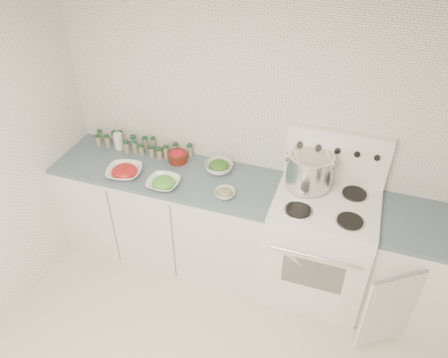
# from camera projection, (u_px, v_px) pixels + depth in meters

# --- Properties ---
(room_walls) EXTENTS (3.54, 3.04, 2.52)m
(room_walls) POSITION_uv_depth(u_px,v_px,m) (206.00, 230.00, 2.04)
(room_walls) COLOR white
(room_walls) RESTS_ON ground
(counter_left) EXTENTS (1.85, 0.62, 0.90)m
(counter_left) POSITION_uv_depth(u_px,v_px,m) (169.00, 213.00, 3.81)
(counter_left) COLOR white
(counter_left) RESTS_ON ground
(stove) EXTENTS (0.76, 0.70, 1.36)m
(stove) POSITION_uv_depth(u_px,v_px,m) (319.00, 244.00, 3.44)
(stove) COLOR white
(stove) RESTS_ON ground
(counter_right) EXTENTS (0.89, 0.86, 0.90)m
(counter_right) POSITION_uv_depth(u_px,v_px,m) (429.00, 274.00, 3.26)
(counter_right) COLOR white
(counter_right) RESTS_ON ground
(stock_pot) EXTENTS (0.37, 0.35, 0.27)m
(stock_pot) POSITION_uv_depth(u_px,v_px,m) (310.00, 168.00, 3.25)
(stock_pot) COLOR silver
(stock_pot) RESTS_ON stove
(bowl_tomato) EXTENTS (0.33, 0.33, 0.09)m
(bowl_tomato) POSITION_uv_depth(u_px,v_px,m) (124.00, 172.00, 3.47)
(bowl_tomato) COLOR white
(bowl_tomato) RESTS_ON counter_left
(bowl_snowpea) EXTENTS (0.26, 0.26, 0.08)m
(bowl_snowpea) POSITION_uv_depth(u_px,v_px,m) (163.00, 183.00, 3.36)
(bowl_snowpea) COLOR white
(bowl_snowpea) RESTS_ON counter_left
(bowl_broccoli) EXTENTS (0.26, 0.26, 0.09)m
(bowl_broccoli) POSITION_uv_depth(u_px,v_px,m) (219.00, 167.00, 3.52)
(bowl_broccoli) COLOR white
(bowl_broccoli) RESTS_ON counter_left
(bowl_zucchini) EXTENTS (0.18, 0.18, 0.06)m
(bowl_zucchini) POSITION_uv_depth(u_px,v_px,m) (225.00, 193.00, 3.27)
(bowl_zucchini) COLOR white
(bowl_zucchini) RESTS_ON counter_left
(bowl_pepper) EXTENTS (0.16, 0.16, 0.10)m
(bowl_pepper) POSITION_uv_depth(u_px,v_px,m) (178.00, 156.00, 3.63)
(bowl_pepper) COLOR #591A0F
(bowl_pepper) RESTS_ON counter_left
(salt_canister) EXTENTS (0.07, 0.07, 0.14)m
(salt_canister) POSITION_uv_depth(u_px,v_px,m) (118.00, 141.00, 3.78)
(salt_canister) COLOR white
(salt_canister) RESTS_ON counter_left
(tin_can) EXTENTS (0.08, 0.08, 0.09)m
(tin_can) POSITION_uv_depth(u_px,v_px,m) (164.00, 149.00, 3.72)
(tin_can) COLOR #B1A996
(tin_can) RESTS_ON counter_left
(spice_cluster) EXTENTS (0.90, 0.16, 0.14)m
(spice_cluster) POSITION_uv_depth(u_px,v_px,m) (138.00, 145.00, 3.76)
(spice_cluster) COLOR gray
(spice_cluster) RESTS_ON counter_left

